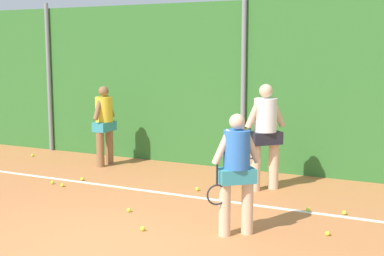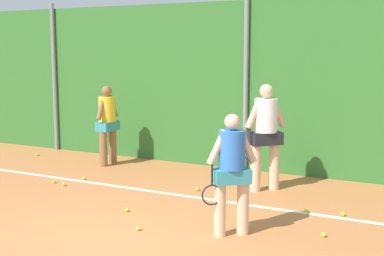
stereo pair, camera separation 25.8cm
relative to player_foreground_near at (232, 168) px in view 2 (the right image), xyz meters
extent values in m
plane|color=#C67542|center=(-1.31, 0.26, -0.92)|extent=(26.97, 26.97, 0.00)
cube|color=#33702D|center=(-1.31, 3.91, 0.81)|extent=(17.53, 0.25, 3.47)
cylinder|color=gray|center=(-6.37, 3.74, 0.87)|extent=(0.10, 0.10, 3.59)
cylinder|color=gray|center=(-1.31, 3.74, 0.87)|extent=(0.10, 0.10, 3.59)
cube|color=white|center=(-1.31, 1.42, -0.92)|extent=(12.81, 0.10, 0.01)
cylinder|color=beige|center=(0.13, 0.11, -0.56)|extent=(0.16, 0.16, 0.72)
cylinder|color=beige|center=(-0.12, -0.10, -0.56)|extent=(0.16, 0.16, 0.72)
cube|color=teal|center=(0.00, 0.00, -0.10)|extent=(0.55, 0.53, 0.19)
cylinder|color=blue|center=(0.00, 0.00, 0.25)|extent=(0.35, 0.35, 0.51)
sphere|color=beige|center=(0.00, 0.00, 0.62)|extent=(0.21, 0.21, 0.21)
cylinder|color=beige|center=(0.16, 0.13, 0.29)|extent=(0.25, 0.23, 0.49)
cylinder|color=beige|center=(-0.15, -0.13, 0.29)|extent=(0.25, 0.23, 0.49)
cylinder|color=black|center=(-0.18, -0.22, -0.06)|extent=(0.03, 0.03, 0.28)
torus|color=#26262B|center=(-0.18, -0.22, -0.33)|extent=(0.23, 0.20, 0.28)
cylinder|color=beige|center=(-0.27, 2.55, -0.51)|extent=(0.18, 0.18, 0.83)
cylinder|color=beige|center=(-0.52, 2.28, -0.51)|extent=(0.18, 0.18, 0.83)
cube|color=#23232D|center=(-0.40, 2.42, 0.02)|extent=(0.61, 0.62, 0.22)
cylinder|color=white|center=(-0.40, 2.42, 0.42)|extent=(0.40, 0.40, 0.59)
sphere|color=beige|center=(-0.40, 2.42, 0.85)|extent=(0.24, 0.24, 0.24)
cylinder|color=beige|center=(-0.24, 2.59, 0.47)|extent=(0.27, 0.28, 0.57)
cylinder|color=beige|center=(-0.55, 2.25, 0.47)|extent=(0.27, 0.28, 0.57)
cylinder|color=black|center=(-0.58, 2.15, 0.07)|extent=(0.03, 0.03, 0.28)
torus|color=#26262B|center=(-0.58, 2.15, -0.20)|extent=(0.21, 0.22, 0.28)
cylinder|color=#8C603D|center=(-4.14, 3.03, -0.55)|extent=(0.17, 0.17, 0.75)
cylinder|color=#8C603D|center=(-4.14, 2.70, -0.55)|extent=(0.17, 0.17, 0.75)
cube|color=teal|center=(-4.14, 2.87, -0.07)|extent=(0.30, 0.50, 0.20)
cylinder|color=yellow|center=(-4.14, 2.87, 0.30)|extent=(0.37, 0.37, 0.53)
sphere|color=#8C603D|center=(-4.14, 2.87, 0.69)|extent=(0.22, 0.22, 0.22)
cylinder|color=#8C603D|center=(-4.14, 3.07, 0.34)|extent=(0.10, 0.30, 0.50)
cylinder|color=#8C603D|center=(-4.14, 2.66, 0.34)|extent=(0.10, 0.30, 0.50)
sphere|color=#CCDB33|center=(0.63, 1.46, -0.89)|extent=(0.07, 0.07, 0.07)
sphere|color=#CCDB33|center=(-6.23, 2.90, -0.89)|extent=(0.07, 0.07, 0.07)
sphere|color=#CCDB33|center=(-1.84, 0.22, -0.89)|extent=(0.07, 0.07, 0.07)
sphere|color=#CCDB33|center=(-1.37, 3.35, -0.89)|extent=(0.07, 0.07, 0.07)
sphere|color=#CCDB33|center=(1.17, 1.54, -0.89)|extent=(0.07, 0.07, 0.07)
sphere|color=#CCDB33|center=(1.13, 0.49, -0.89)|extent=(0.07, 0.07, 0.07)
sphere|color=#CCDB33|center=(-1.20, -0.43, -0.89)|extent=(0.07, 0.07, 0.07)
sphere|color=#CCDB33|center=(-1.43, 1.81, -0.89)|extent=(0.07, 0.07, 0.07)
sphere|color=#CCDB33|center=(-3.76, 0.99, -0.89)|extent=(0.07, 0.07, 0.07)
sphere|color=#CCDB33|center=(-4.06, 1.06, -0.89)|extent=(0.07, 0.07, 0.07)
sphere|color=#CCDB33|center=(-3.73, 1.53, -0.89)|extent=(0.07, 0.07, 0.07)
camera|label=1|loc=(2.50, -6.48, 1.55)|focal=49.87mm
camera|label=2|loc=(2.73, -6.36, 1.55)|focal=49.87mm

